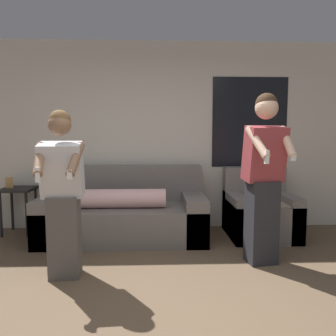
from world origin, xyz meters
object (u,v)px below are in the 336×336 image
(armchair, at_px, (260,213))
(side_table, at_px, (18,196))
(couch, at_px, (124,214))
(person_right, at_px, (264,177))
(person_left, at_px, (63,194))

(armchair, distance_m, side_table, 3.33)
(couch, distance_m, armchair, 1.84)
(couch, bearing_deg, person_right, -31.17)
(side_table, xyz_separation_m, person_left, (1.03, -1.46, 0.29))
(couch, xyz_separation_m, side_table, (-1.48, 0.24, 0.20))
(couch, height_order, person_right, person_right)
(couch, xyz_separation_m, person_left, (-0.45, -1.22, 0.50))
(person_left, bearing_deg, side_table, 125.17)
(person_right, bearing_deg, couch, 148.83)
(couch, height_order, side_table, couch)
(couch, relative_size, side_table, 2.70)
(armchair, distance_m, person_right, 1.17)
(side_table, height_order, person_left, person_left)
(side_table, bearing_deg, couch, -9.23)
(person_left, xyz_separation_m, person_right, (2.01, 0.27, 0.12))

